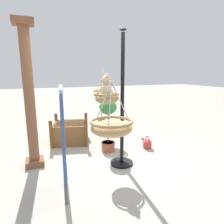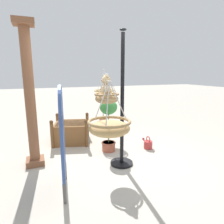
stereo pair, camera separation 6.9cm
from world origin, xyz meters
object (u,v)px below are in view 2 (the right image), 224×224
at_px(potted_plant_tall_leafy, 103,110).
at_px(hanging_basket_with_teddy, 107,98).
at_px(hanging_basket_right_low, 104,94).
at_px(hanging_basket_left_high, 109,127).
at_px(potted_plant_flowering_red, 109,120).
at_px(display_sign_board, 62,131).
at_px(greenhouse_pillar_left, 30,100).
at_px(watering_can, 148,144).
at_px(teddy_bear, 106,88).
at_px(wooden_planter_box, 71,131).
at_px(display_pole_central, 122,126).

bearing_deg(potted_plant_tall_leafy, hanging_basket_with_teddy, 162.36).
xyz_separation_m(hanging_basket_right_low, potted_plant_tall_leafy, (1.41, -0.45, -0.72)).
height_order(hanging_basket_with_teddy, hanging_basket_left_high, hanging_basket_with_teddy).
xyz_separation_m(hanging_basket_with_teddy, potted_plant_tall_leafy, (2.82, -0.90, -0.81)).
bearing_deg(hanging_basket_left_high, potted_plant_flowering_red, -20.36).
bearing_deg(display_sign_board, hanging_basket_with_teddy, -56.47).
distance_m(greenhouse_pillar_left, watering_can, 2.76).
bearing_deg(teddy_bear, potted_plant_flowering_red, -25.52).
xyz_separation_m(hanging_basket_left_high, potted_plant_tall_leafy, (4.07, -1.33, -0.63)).
distance_m(hanging_basket_left_high, watering_can, 2.47).
relative_size(hanging_basket_left_high, potted_plant_flowering_red, 0.55).
height_order(greenhouse_pillar_left, potted_plant_flowering_red, greenhouse_pillar_left).
relative_size(potted_plant_tall_leafy, watering_can, 2.79).
relative_size(display_sign_board, watering_can, 4.60).
height_order(hanging_basket_with_teddy, watering_can, hanging_basket_with_teddy).
distance_m(hanging_basket_with_teddy, wooden_planter_box, 1.85).
xyz_separation_m(hanging_basket_with_teddy, watering_can, (0.34, -1.16, -1.20)).
relative_size(display_pole_central, hanging_basket_with_teddy, 4.47).
height_order(display_pole_central, potted_plant_flowering_red, display_pole_central).
bearing_deg(wooden_planter_box, display_sign_board, 167.36).
distance_m(hanging_basket_right_low, potted_plant_tall_leafy, 1.65).
height_order(teddy_bear, display_sign_board, teddy_bear).
relative_size(teddy_bear, watering_can, 1.20).
height_order(hanging_basket_with_teddy, wooden_planter_box, hanging_basket_with_teddy).
relative_size(hanging_basket_with_teddy, greenhouse_pillar_left, 0.21).
height_order(potted_plant_flowering_red, watering_can, potted_plant_flowering_red).
bearing_deg(potted_plant_flowering_red, greenhouse_pillar_left, 93.42).
bearing_deg(greenhouse_pillar_left, hanging_basket_right_low, -61.82).
bearing_deg(hanging_basket_right_low, hanging_basket_with_teddy, 162.29).
distance_m(hanging_basket_left_high, wooden_planter_box, 2.86).
distance_m(teddy_bear, greenhouse_pillar_left, 1.40).
distance_m(hanging_basket_with_teddy, hanging_basket_left_high, 1.33).
distance_m(display_pole_central, teddy_bear, 0.77).
bearing_deg(wooden_planter_box, hanging_basket_with_teddy, -163.32).
relative_size(teddy_bear, hanging_basket_right_low, 0.56).
bearing_deg(watering_can, display_sign_board, 114.58).
relative_size(hanging_basket_with_teddy, hanging_basket_right_low, 0.74).
bearing_deg(greenhouse_pillar_left, wooden_planter_box, -41.08).
bearing_deg(teddy_bear, potted_plant_tall_leafy, -18.04).
bearing_deg(watering_can, potted_plant_tall_leafy, 5.99).
relative_size(hanging_basket_right_low, potted_plant_flowering_red, 0.64).
distance_m(display_pole_central, hanging_basket_left_high, 1.34).
distance_m(teddy_bear, potted_plant_flowering_red, 0.98).
relative_size(display_pole_central, teddy_bear, 5.94).
bearing_deg(greenhouse_pillar_left, display_sign_board, -158.42).
height_order(greenhouse_pillar_left, potted_plant_tall_leafy, greenhouse_pillar_left).
bearing_deg(display_pole_central, greenhouse_pillar_left, 68.87).
distance_m(hanging_basket_left_high, display_sign_board, 0.83).
bearing_deg(display_pole_central, teddy_bear, 61.08).
height_order(greenhouse_pillar_left, display_sign_board, greenhouse_pillar_left).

